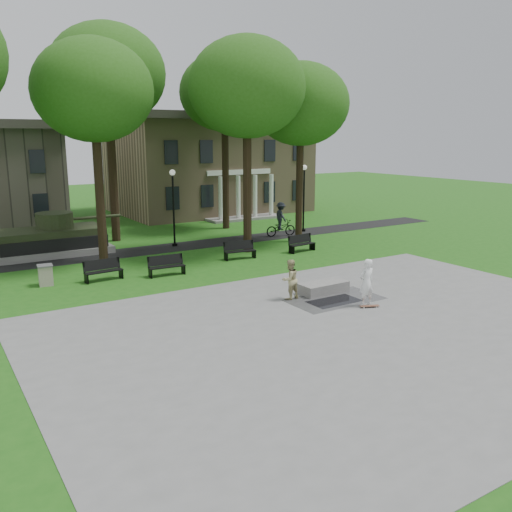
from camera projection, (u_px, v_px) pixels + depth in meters
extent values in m
plane|color=#1D5413|center=(281.00, 295.00, 23.30)|extent=(120.00, 120.00, 0.00)
cube|color=gray|center=(361.00, 330.00, 19.17)|extent=(22.00, 16.00, 0.02)
cube|color=black|center=(169.00, 248.00, 33.21)|extent=(44.00, 2.60, 0.01)
cube|color=#9E8460|center=(208.00, 166.00, 49.11)|extent=(16.00, 11.00, 8.00)
cube|color=#38332D|center=(207.00, 118.00, 48.18)|extent=(17.00, 12.00, 0.60)
cube|color=silver|center=(239.00, 172.00, 44.61)|extent=(6.00, 0.30, 0.40)
cylinder|color=black|center=(99.00, 188.00, 28.76)|extent=(0.48, 0.48, 8.00)
ellipsoid|color=#255513|center=(93.00, 90.00, 27.68)|extent=(6.20, 6.20, 5.27)
cylinder|color=black|center=(247.00, 181.00, 31.24)|extent=(0.50, 0.50, 8.32)
ellipsoid|color=#255513|center=(247.00, 87.00, 30.11)|extent=(6.60, 6.60, 5.61)
cylinder|color=black|center=(299.00, 182.00, 34.47)|extent=(0.46, 0.46, 7.68)
ellipsoid|color=#255513|center=(301.00, 104.00, 33.43)|extent=(6.00, 6.00, 5.10)
cylinder|color=black|center=(112.00, 169.00, 34.47)|extent=(0.54, 0.54, 9.28)
ellipsoid|color=#255513|center=(107.00, 74.00, 33.21)|extent=(7.20, 7.20, 6.12)
cylinder|color=black|center=(225.00, 170.00, 39.37)|extent=(0.50, 0.50, 8.64)
ellipsoid|color=#255513|center=(224.00, 92.00, 38.20)|extent=(6.40, 6.40, 5.44)
cylinder|color=black|center=(174.00, 211.00, 33.24)|extent=(0.12, 0.12, 4.40)
sphere|color=silver|center=(172.00, 172.00, 32.73)|extent=(0.36, 0.36, 0.36)
cylinder|color=black|center=(175.00, 245.00, 33.70)|extent=(0.32, 0.32, 0.16)
cylinder|color=black|center=(304.00, 201.00, 38.44)|extent=(0.12, 0.12, 4.40)
sphere|color=silver|center=(304.00, 167.00, 37.93)|extent=(0.36, 0.36, 0.36)
cylinder|color=black|center=(303.00, 230.00, 38.90)|extent=(0.32, 0.32, 0.16)
cube|color=gray|center=(52.00, 251.00, 31.44)|extent=(6.50, 3.40, 0.40)
cube|color=#29311A|center=(50.00, 238.00, 31.28)|extent=(5.80, 2.80, 1.10)
cube|color=black|center=(56.00, 245.00, 30.20)|extent=(5.80, 0.35, 0.70)
cube|color=black|center=(46.00, 238.00, 32.43)|extent=(5.80, 0.35, 0.70)
cylinder|color=#29311A|center=(54.00, 220.00, 31.21)|extent=(2.10, 2.10, 0.90)
cylinder|color=#29311A|center=(94.00, 217.00, 32.41)|extent=(3.20, 0.18, 0.18)
cube|color=black|center=(334.00, 301.00, 22.41)|extent=(2.20, 1.20, 0.00)
cube|color=gray|center=(323.00, 287.00, 23.65)|extent=(2.22, 1.04, 0.45)
cube|color=brown|center=(370.00, 307.00, 21.60)|extent=(0.79, 0.50, 0.07)
imported|color=white|center=(366.00, 282.00, 21.63)|extent=(0.71, 0.47, 1.93)
imported|color=tan|center=(290.00, 279.00, 22.56)|extent=(0.90, 0.75, 1.69)
imported|color=black|center=(281.00, 228.00, 37.01)|extent=(2.23, 1.05, 1.13)
imported|color=black|center=(281.00, 216.00, 36.83)|extent=(0.86, 1.30, 1.88)
cube|color=black|center=(104.00, 271.00, 25.58)|extent=(1.83, 0.59, 0.05)
cube|color=black|center=(102.00, 264.00, 25.70)|extent=(1.81, 0.30, 0.50)
cube|color=black|center=(86.00, 278.00, 25.19)|extent=(0.10, 0.45, 0.45)
cube|color=black|center=(121.00, 274.00, 26.08)|extent=(0.10, 0.45, 0.45)
cube|color=black|center=(167.00, 267.00, 26.50)|extent=(1.82, 0.55, 0.05)
cube|color=black|center=(165.00, 260.00, 26.61)|extent=(1.81, 0.26, 0.50)
cube|color=black|center=(151.00, 274.00, 26.10)|extent=(0.09, 0.45, 0.45)
cube|color=black|center=(183.00, 269.00, 26.99)|extent=(0.09, 0.45, 0.45)
cube|color=black|center=(240.00, 251.00, 30.07)|extent=(1.84, 0.66, 0.05)
cube|color=black|center=(238.00, 245.00, 30.19)|extent=(1.81, 0.36, 0.50)
cube|color=black|center=(227.00, 257.00, 29.68)|extent=(0.11, 0.45, 0.45)
cube|color=black|center=(253.00, 253.00, 30.56)|extent=(0.11, 0.45, 0.45)
cube|color=black|center=(302.00, 244.00, 32.01)|extent=(1.84, 0.67, 0.05)
cube|color=black|center=(300.00, 239.00, 32.12)|extent=(1.80, 0.38, 0.50)
cube|color=black|center=(290.00, 250.00, 31.61)|extent=(0.12, 0.45, 0.45)
cube|color=black|center=(313.00, 246.00, 32.50)|extent=(0.12, 0.45, 0.45)
cube|color=gray|center=(46.00, 276.00, 24.79)|extent=(0.66, 0.66, 0.90)
cube|color=#4C4C4C|center=(45.00, 266.00, 24.69)|extent=(0.73, 0.73, 0.06)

